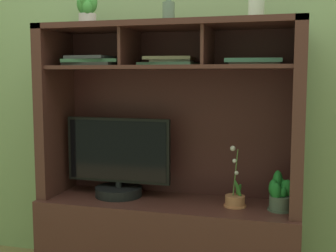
{
  "coord_description": "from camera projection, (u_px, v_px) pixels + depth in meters",
  "views": [
    {
      "loc": [
        0.64,
        -2.28,
        1.17
      ],
      "look_at": [
        0.0,
        0.0,
        0.9
      ],
      "focal_mm": 47.36,
      "sensor_mm": 36.0,
      "label": 1
    }
  ],
  "objects": [
    {
      "name": "ceramic_vase",
      "position": [
        256.0,
        1.0,
        2.18
      ],
      "size": [
        0.08,
        0.08,
        0.18
      ],
      "color": "silver",
      "rests_on": "media_console"
    },
    {
      "name": "potted_succulent",
      "position": [
        87.0,
        7.0,
        2.42
      ],
      "size": [
        0.12,
        0.11,
        0.19
      ],
      "color": "silver",
      "rests_on": "media_console"
    },
    {
      "name": "potted_fern",
      "position": [
        279.0,
        194.0,
        2.24
      ],
      "size": [
        0.13,
        0.13,
        0.2
      ],
      "color": "#495447",
      "rests_on": "media_console"
    },
    {
      "name": "potted_orchid",
      "position": [
        235.0,
        199.0,
        2.31
      ],
      "size": [
        0.12,
        0.12,
        0.32
      ],
      "color": "#B36A48",
      "rests_on": "media_console"
    },
    {
      "name": "magazine_stack_right",
      "position": [
        253.0,
        62.0,
        2.25
      ],
      "size": [
        0.3,
        0.24,
        0.03
      ],
      "color": "gray",
      "rests_on": "media_console"
    },
    {
      "name": "back_wall",
      "position": [
        180.0,
        36.0,
        2.58
      ],
      "size": [
        6.0,
        0.02,
        2.8
      ],
      "primitive_type": "cube",
      "color": "#8AA36F",
      "rests_on": "ground"
    },
    {
      "name": "magazine_stack_centre",
      "position": [
        170.0,
        61.0,
        2.38
      ],
      "size": [
        0.31,
        0.27,
        0.05
      ],
      "color": "#527A65",
      "rests_on": "media_console"
    },
    {
      "name": "diffuser_bottle",
      "position": [
        169.0,
        11.0,
        2.33
      ],
      "size": [
        0.06,
        0.06,
        0.32
      ],
      "color": "slate",
      "rests_on": "media_console"
    },
    {
      "name": "media_console",
      "position": [
        168.0,
        209.0,
        2.45
      ],
      "size": [
        1.4,
        0.49,
        1.44
      ],
      "color": "#492421",
      "rests_on": "ground"
    },
    {
      "name": "tv_monitor",
      "position": [
        118.0,
        164.0,
        2.5
      ],
      "size": [
        0.6,
        0.27,
        0.45
      ],
      "color": "black",
      "rests_on": "media_console"
    },
    {
      "name": "magazine_stack_left",
      "position": [
        93.0,
        61.0,
        2.45
      ],
      "size": [
        0.33,
        0.23,
        0.05
      ],
      "color": "#3E3D3D",
      "rests_on": "media_console"
    }
  ]
}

